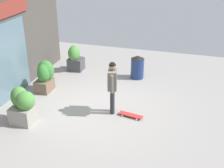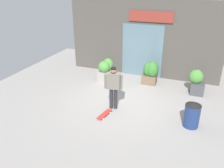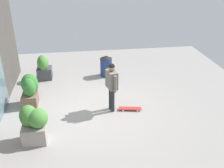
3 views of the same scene
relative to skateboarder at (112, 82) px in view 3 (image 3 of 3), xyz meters
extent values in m
plane|color=#9E9993|center=(0.10, 0.48, -1.02)|extent=(12.00, 12.00, 0.00)
cylinder|color=#28282D|center=(0.08, 0.02, -0.60)|extent=(0.13, 0.13, 0.82)
cylinder|color=#28282D|center=(-0.08, -0.02, -0.60)|extent=(0.13, 0.13, 0.82)
cube|color=#6B665B|center=(0.00, 0.00, 0.10)|extent=(0.52, 0.36, 0.58)
cylinder|color=#6B665B|center=(0.27, 0.07, 0.07)|extent=(0.09, 0.09, 0.55)
cylinder|color=#6B665B|center=(-0.27, -0.07, 0.07)|extent=(0.09, 0.09, 0.55)
sphere|color=#997051|center=(0.00, 0.00, 0.50)|extent=(0.21, 0.21, 0.21)
sphere|color=black|center=(0.00, 0.00, 0.54)|extent=(0.20, 0.20, 0.20)
cube|color=red|center=(-0.10, -0.61, -0.95)|extent=(0.32, 0.76, 0.02)
cylinder|color=silver|center=(-0.04, -0.86, -0.99)|extent=(0.04, 0.06, 0.05)
cylinder|color=silver|center=(-0.25, -0.82, -0.99)|extent=(0.04, 0.06, 0.05)
cylinder|color=silver|center=(0.04, -0.39, -0.99)|extent=(0.04, 0.06, 0.05)
cylinder|color=silver|center=(-0.16, -0.36, -0.99)|extent=(0.04, 0.06, 0.05)
cube|color=#47474C|center=(2.85, 2.40, -0.77)|extent=(0.53, 0.58, 0.49)
ellipsoid|color=#4C8C3D|center=(2.77, 2.42, -0.26)|extent=(0.37, 0.43, 0.61)
ellipsoid|color=#4C8C3D|center=(2.72, 2.41, -0.27)|extent=(0.57, 0.45, 0.60)
cube|color=gray|center=(-1.29, 2.30, -0.76)|extent=(0.56, 0.63, 0.50)
ellipsoid|color=#4C8C3D|center=(-1.28, 2.17, -0.28)|extent=(0.55, 0.54, 0.54)
ellipsoid|color=#4C8C3D|center=(-1.19, 2.41, -0.25)|extent=(0.50, 0.48, 0.62)
cube|color=brown|center=(0.73, 2.71, -0.81)|extent=(0.65, 0.49, 0.41)
ellipsoid|color=#387A33|center=(0.69, 2.66, -0.32)|extent=(0.48, 0.43, 0.66)
ellipsoid|color=#387A33|center=(0.86, 2.67, -0.29)|extent=(0.54, 0.57, 0.73)
cylinder|color=navy|center=(2.77, -0.16, -0.63)|extent=(0.50, 0.50, 0.78)
cone|color=black|center=(2.77, -0.16, -0.18)|extent=(0.51, 0.51, 0.12)
camera|label=1|loc=(-7.71, -2.31, 3.75)|focal=48.46mm
camera|label=2|loc=(2.67, -7.04, 3.40)|focal=37.20mm
camera|label=3|loc=(-7.17, 1.04, 3.53)|focal=41.01mm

